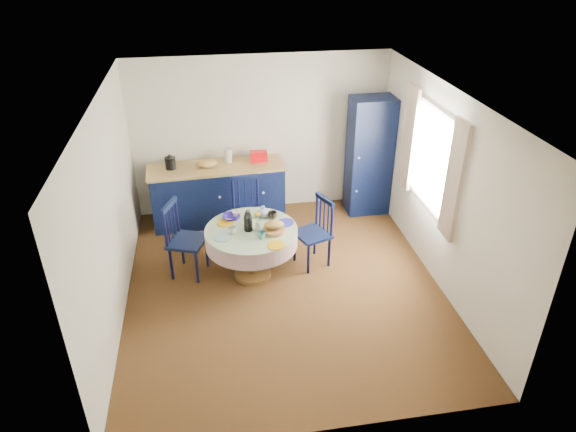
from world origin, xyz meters
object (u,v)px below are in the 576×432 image
(kitchen_counter, at_px, (218,193))
(mug_a, at_px, (232,230))
(pantry_cabinet, at_px, (369,156))
(chair_far, at_px, (247,210))
(dining_table, at_px, (252,237))
(mug_d, at_px, (236,214))
(chair_left, at_px, (184,239))
(chair_right, at_px, (315,232))
(cobalt_bowl, at_px, (231,217))
(mug_c, at_px, (273,215))
(mug_b, at_px, (262,235))

(kitchen_counter, relative_size, mug_a, 18.37)
(pantry_cabinet, height_order, chair_far, pantry_cabinet)
(dining_table, relative_size, mug_d, 13.40)
(kitchen_counter, xyz_separation_m, chair_left, (-0.50, -1.39, 0.05))
(chair_right, height_order, cobalt_bowl, chair_right)
(dining_table, distance_m, cobalt_bowl, 0.41)
(mug_c, height_order, cobalt_bowl, mug_c)
(chair_left, distance_m, mug_b, 1.10)
(chair_right, distance_m, cobalt_bowl, 1.14)
(mug_a, height_order, mug_c, mug_c)
(chair_right, bearing_deg, chair_far, -151.83)
(mug_c, bearing_deg, pantry_cabinet, 37.32)
(kitchen_counter, relative_size, chair_far, 2.10)
(dining_table, distance_m, chair_right, 0.89)
(mug_d, bearing_deg, chair_left, -168.59)
(dining_table, bearing_deg, pantry_cabinet, 37.36)
(pantry_cabinet, distance_m, chair_right, 1.86)
(mug_b, height_order, mug_d, mug_b)
(mug_c, bearing_deg, kitchen_counter, 116.41)
(chair_left, relative_size, mug_b, 10.59)
(dining_table, relative_size, cobalt_bowl, 5.05)
(mug_c, relative_size, cobalt_bowl, 0.51)
(mug_a, relative_size, mug_b, 1.17)
(kitchen_counter, xyz_separation_m, pantry_cabinet, (2.40, -0.05, 0.47))
(dining_table, xyz_separation_m, chair_far, (0.02, 0.89, -0.09))
(chair_right, bearing_deg, mug_d, -121.38)
(pantry_cabinet, xyz_separation_m, chair_right, (-1.16, -1.38, -0.45))
(chair_left, bearing_deg, mug_d, -57.06)
(pantry_cabinet, bearing_deg, mug_a, -145.30)
(kitchen_counter, bearing_deg, dining_table, -79.97)
(mug_d, height_order, cobalt_bowl, mug_d)
(mug_a, bearing_deg, mug_c, 28.15)
(dining_table, relative_size, mug_a, 10.39)
(chair_far, bearing_deg, kitchen_counter, 114.83)
(pantry_cabinet, xyz_separation_m, mug_c, (-1.72, -1.31, -0.18))
(mug_a, distance_m, mug_b, 0.39)
(chair_right, relative_size, cobalt_bowl, 4.15)
(mug_c, distance_m, mug_d, 0.50)
(chair_far, xyz_separation_m, mug_b, (0.08, -1.13, 0.26))
(pantry_cabinet, distance_m, cobalt_bowl, 2.59)
(mug_a, relative_size, mug_d, 1.29)
(chair_left, relative_size, cobalt_bowl, 4.42)
(chair_left, xyz_separation_m, chair_right, (1.74, -0.04, -0.03))
(kitchen_counter, relative_size, mug_d, 23.70)
(mug_c, height_order, mug_d, mug_c)
(chair_far, height_order, mug_d, chair_far)
(pantry_cabinet, xyz_separation_m, mug_b, (-1.93, -1.79, -0.18))
(dining_table, height_order, cobalt_bowl, dining_table)
(kitchen_counter, relative_size, chair_left, 2.02)
(chair_left, bearing_deg, mug_c, -67.38)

